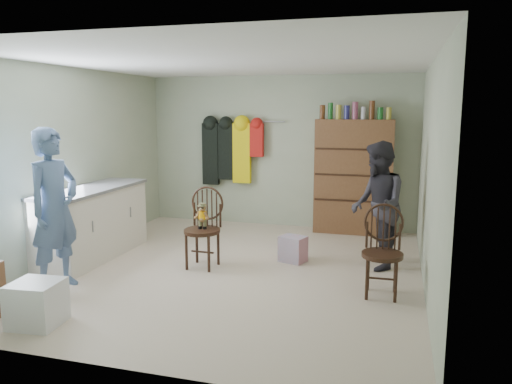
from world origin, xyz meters
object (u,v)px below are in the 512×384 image
(chair_front, at_px, (204,223))
(dresser, at_px, (353,176))
(chair_far, at_px, (383,247))
(counter, at_px, (93,222))

(chair_front, bearing_deg, dresser, 56.00)
(chair_front, relative_size, dresser, 0.48)
(chair_front, distance_m, dresser, 2.81)
(chair_far, distance_m, dresser, 2.73)
(chair_far, xyz_separation_m, dresser, (-0.55, 2.65, 0.40))
(counter, height_order, dresser, dresser)
(counter, bearing_deg, chair_front, 1.29)
(dresser, bearing_deg, counter, -144.32)
(counter, xyz_separation_m, dresser, (3.20, 2.30, 0.44))
(chair_front, height_order, dresser, dresser)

